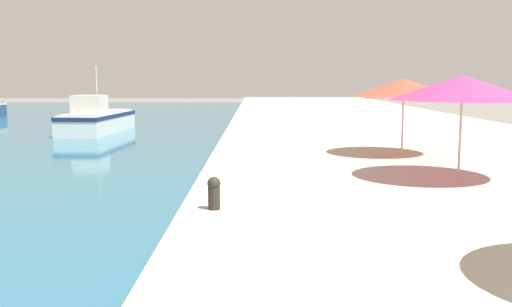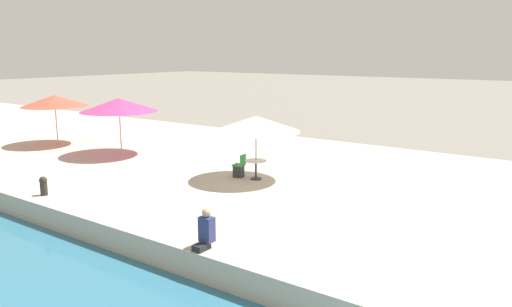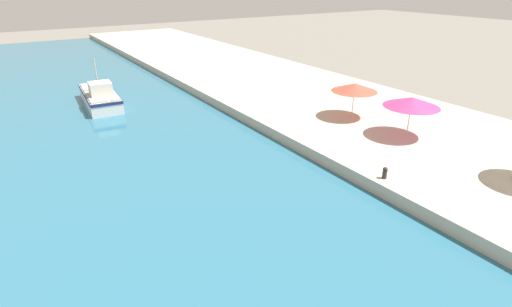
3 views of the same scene
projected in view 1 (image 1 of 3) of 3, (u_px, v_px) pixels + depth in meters
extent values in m
cube|color=#BCB29E|center=(361.00, 127.00, 35.40)|extent=(16.00, 90.00, 0.77)
cube|color=white|center=(99.00, 123.00, 35.40)|extent=(3.02, 7.75, 1.17)
cube|color=navy|center=(99.00, 115.00, 35.34)|extent=(3.08, 7.83, 0.25)
cube|color=#ADA89E|center=(99.00, 113.00, 35.32)|extent=(2.78, 7.13, 0.10)
cube|color=silver|center=(91.00, 104.00, 33.93)|extent=(1.87, 1.79, 1.06)
cylinder|color=#B7B2A8|center=(98.00, 89.00, 35.13)|extent=(0.12, 0.12, 2.82)
cylinder|color=#B7B7B7|center=(462.00, 137.00, 14.55)|extent=(0.06, 0.06, 2.19)
cone|color=#E5387A|center=(464.00, 88.00, 14.38)|extent=(3.60, 3.60, 0.63)
cylinder|color=#B7B7B7|center=(404.00, 123.00, 19.35)|extent=(0.06, 0.06, 2.15)
cone|color=#E04C38|center=(406.00, 87.00, 19.19)|extent=(3.38, 3.38, 0.59)
cylinder|color=#2D2823|center=(216.00, 198.00, 11.32)|extent=(0.24, 0.24, 0.45)
sphere|color=#2D2823|center=(216.00, 183.00, 11.28)|extent=(0.26, 0.26, 0.26)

